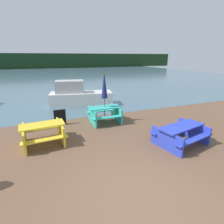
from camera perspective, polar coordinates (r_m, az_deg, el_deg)
ground_plane at (r=4.59m, az=8.95°, el=-25.89°), size 60.00×60.00×0.00m
water at (r=34.05m, az=-18.46°, el=11.47°), size 60.00×50.00×0.00m
far_treeline at (r=53.90m, az=-20.02°, el=15.43°), size 80.00×1.60×4.00m
picnic_table_blue at (r=7.01m, az=21.54°, el=-6.34°), size 2.09×1.73×0.73m
picnic_table_yellow at (r=7.02m, az=-21.59°, el=-6.20°), size 1.67×1.51×0.78m
picnic_table_teal at (r=8.67m, az=-2.41°, el=-0.38°), size 1.55×1.38×0.79m
umbrella_navy at (r=8.35m, az=-2.53°, el=8.71°), size 0.30×0.30×2.50m
boat at (r=11.93m, az=-10.72°, el=5.12°), size 4.23×2.14×1.67m
signboard at (r=8.72m, az=-16.63°, el=-1.66°), size 0.55×0.08×0.75m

